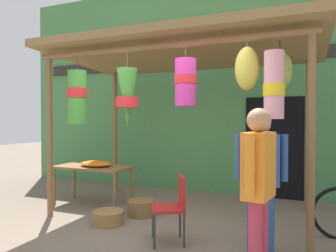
{
  "coord_description": "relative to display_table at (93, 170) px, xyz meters",
  "views": [
    {
      "loc": [
        1.82,
        -4.0,
        1.56
      ],
      "look_at": [
        -0.24,
        0.87,
        1.45
      ],
      "focal_mm": 34.23,
      "sensor_mm": 36.0,
      "label": 1
    }
  ],
  "objects": [
    {
      "name": "wicker_basket_by_table",
      "position": [
        0.88,
        -0.82,
        -0.53
      ],
      "size": [
        0.46,
        0.46,
        0.2
      ],
      "primitive_type": "cylinder",
      "color": "olive",
      "rests_on": "ground_plane"
    },
    {
      "name": "wicker_basket_spare",
      "position": [
        1.13,
        -0.24,
        -0.51
      ],
      "size": [
        0.45,
        0.45,
        0.25
      ],
      "primitive_type": "cylinder",
      "color": "brown",
      "rests_on": "ground_plane"
    },
    {
      "name": "market_stall_canopy",
      "position": [
        1.73,
        -0.05,
        1.84
      ],
      "size": [
        4.34,
        2.45,
        2.81
      ],
      "color": "brown",
      "rests_on": "ground_plane"
    },
    {
      "name": "folding_chair",
      "position": [
        2.04,
        -1.1,
        -0.13
      ],
      "size": [
        0.54,
        0.54,
        0.84
      ],
      "color": "#AD1E1E",
      "rests_on": "ground_plane"
    },
    {
      "name": "display_table",
      "position": [
        0.0,
        0.0,
        0.0
      ],
      "size": [
        1.39,
        0.66,
        0.71
      ],
      "color": "brown",
      "rests_on": "ground_plane"
    },
    {
      "name": "shopper_by_bananas",
      "position": [
        3.09,
        -1.0,
        0.31
      ],
      "size": [
        0.59,
        0.28,
        1.61
      ],
      "color": "#2D5193",
      "rests_on": "ground_plane"
    },
    {
      "name": "flower_heap_on_table",
      "position": [
        0.1,
        -0.03,
        0.13
      ],
      "size": [
        0.6,
        0.42,
        0.1
      ],
      "color": "orange",
      "rests_on": "display_table"
    },
    {
      "name": "vendor_in_orange",
      "position": [
        3.15,
        -1.74,
        0.35
      ],
      "size": [
        0.28,
        0.59,
        1.66
      ],
      "color": "#B23347",
      "rests_on": "ground_plane"
    },
    {
      "name": "ground_plane",
      "position": [
        1.72,
        -0.82,
        -0.63
      ],
      "size": [
        30.0,
        30.0,
        0.0
      ],
      "primitive_type": "plane",
      "color": "#756656"
    },
    {
      "name": "shop_facade",
      "position": [
        1.72,
        1.92,
        1.64
      ],
      "size": [
        9.41,
        0.29,
        4.55
      ],
      "color": "#47844C",
      "rests_on": "ground_plane"
    }
  ]
}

